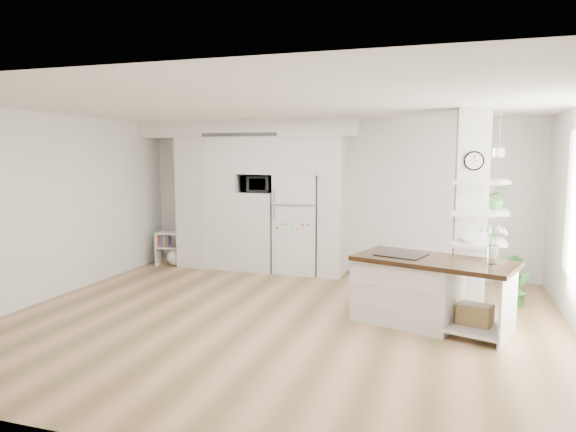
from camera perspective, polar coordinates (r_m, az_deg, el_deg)
name	(u,v)px	position (r m, az deg, el deg)	size (l,w,h in m)	color
floor	(278,321)	(6.66, -1.07, -11.54)	(7.00, 6.00, 0.01)	tan
room	(278,175)	(6.32, -1.10, 4.63)	(7.04, 6.04, 2.72)	white
cabinet_wall	(250,187)	(9.34, -4.27, 3.20)	(4.00, 0.71, 2.70)	white
refrigerator	(299,224)	(9.12, 1.19, -0.86)	(0.78, 0.69, 1.75)	white
column	(478,212)	(7.16, 20.33, 0.42)	(0.69, 0.90, 2.70)	silver
pendant_light	(422,153)	(6.14, 14.67, 6.81)	(0.12, 0.12, 0.10)	white
kitchen_island	(416,288)	(6.66, 14.08, -7.78)	(2.05, 1.42, 1.41)	white
bookshelf	(172,251)	(10.02, -12.73, -3.76)	(0.57, 0.38, 0.63)	white
floor_plant_a	(520,289)	(7.88, 24.38, -7.37)	(0.27, 0.22, 0.49)	#337F33
floor_plant_b	(513,273)	(8.73, 23.71, -5.84)	(0.30, 0.30, 0.53)	#337F33
microwave	(258,184)	(9.23, -3.38, 3.57)	(0.54, 0.37, 0.30)	#2D2D2D
shelf_plant	(498,198)	(7.33, 22.29, 1.84)	(0.27, 0.23, 0.30)	#337F33
decor_bowl	(471,241)	(6.98, 19.65, -2.62)	(0.22, 0.22, 0.05)	white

